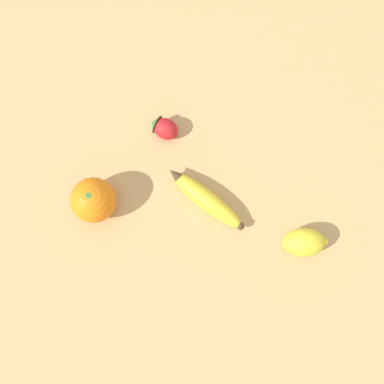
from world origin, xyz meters
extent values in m
plane|color=tan|center=(0.00, 0.00, 0.00)|extent=(3.00, 3.00, 0.00)
ellipsoid|color=yellow|center=(-0.02, 0.01, 0.02)|extent=(0.05, 0.17, 0.04)
cone|color=#47331E|center=(-0.02, 0.09, 0.02)|extent=(0.02, 0.03, 0.03)
sphere|color=#47331E|center=(-0.01, -0.07, 0.02)|extent=(0.01, 0.01, 0.01)
sphere|color=orange|center=(-0.17, 0.16, 0.04)|extent=(0.08, 0.08, 0.08)
cylinder|color=#337A33|center=(-0.17, 0.16, 0.08)|extent=(0.01, 0.01, 0.00)
ellipsoid|color=red|center=(0.03, 0.16, 0.02)|extent=(0.05, 0.06, 0.04)
cone|color=#337A33|center=(0.03, 0.19, 0.02)|extent=(0.04, 0.02, 0.04)
ellipsoid|color=yellow|center=(0.04, -0.18, 0.03)|extent=(0.09, 0.09, 0.05)
sphere|color=yellow|center=(0.07, -0.21, 0.03)|extent=(0.02, 0.02, 0.02)
camera|label=1|loc=(-0.16, -0.09, 0.86)|focal=42.00mm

